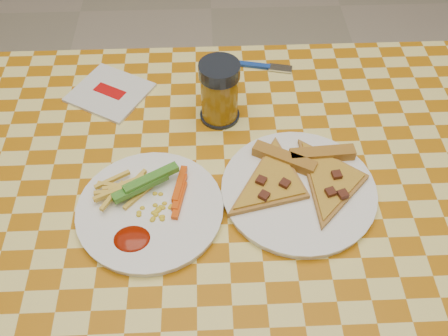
{
  "coord_description": "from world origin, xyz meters",
  "views": [
    {
      "loc": [
        -0.02,
        -0.48,
        1.44
      ],
      "look_at": [
        -0.0,
        0.07,
        0.78
      ],
      "focal_mm": 40.0,
      "sensor_mm": 36.0,
      "label": 1
    }
  ],
  "objects_px": {
    "drink_glass": "(220,92)",
    "table": "(227,230)",
    "plate_right": "(298,191)",
    "plate_left": "(150,211)"
  },
  "relations": [
    {
      "from": "drink_glass",
      "to": "table",
      "type": "bearing_deg",
      "value": -88.82
    },
    {
      "from": "plate_right",
      "to": "plate_left",
      "type": "bearing_deg",
      "value": -173.06
    },
    {
      "from": "table",
      "to": "drink_glass",
      "type": "height_order",
      "value": "drink_glass"
    },
    {
      "from": "table",
      "to": "drink_glass",
      "type": "xyz_separation_m",
      "value": [
        -0.0,
        0.22,
        0.14
      ]
    },
    {
      "from": "table",
      "to": "plate_right",
      "type": "height_order",
      "value": "plate_right"
    },
    {
      "from": "table",
      "to": "plate_left",
      "type": "bearing_deg",
      "value": -176.79
    },
    {
      "from": "table",
      "to": "drink_glass",
      "type": "bearing_deg",
      "value": 91.18
    },
    {
      "from": "table",
      "to": "plate_right",
      "type": "xyz_separation_m",
      "value": [
        0.12,
        0.02,
        0.08
      ]
    },
    {
      "from": "table",
      "to": "plate_left",
      "type": "relative_size",
      "value": 5.38
    },
    {
      "from": "table",
      "to": "plate_right",
      "type": "distance_m",
      "value": 0.15
    }
  ]
}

